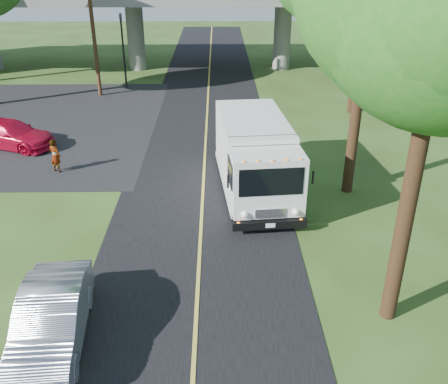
{
  "coord_description": "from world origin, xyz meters",
  "views": [
    {
      "loc": [
        0.64,
        -10.16,
        9.63
      ],
      "look_at": [
        0.86,
        5.75,
        1.6
      ],
      "focal_mm": 40.0,
      "sensor_mm": 36.0,
      "label": 1
    }
  ],
  "objects_px": {
    "utility_pole": "(93,27)",
    "red_sedan": "(11,134)",
    "traffic_signal": "(123,43)",
    "pedestrian": "(55,156)",
    "step_van": "(255,155)",
    "silver_sedan": "(51,321)"
  },
  "relations": [
    {
      "from": "traffic_signal",
      "to": "pedestrian",
      "type": "relative_size",
      "value": 3.25
    },
    {
      "from": "silver_sedan",
      "to": "traffic_signal",
      "type": "bearing_deg",
      "value": 88.95
    },
    {
      "from": "step_van",
      "to": "silver_sedan",
      "type": "bearing_deg",
      "value": -128.73
    },
    {
      "from": "silver_sedan",
      "to": "step_van",
      "type": "bearing_deg",
      "value": 50.57
    },
    {
      "from": "utility_pole",
      "to": "silver_sedan",
      "type": "relative_size",
      "value": 1.94
    },
    {
      "from": "traffic_signal",
      "to": "red_sedan",
      "type": "bearing_deg",
      "value": -109.37
    },
    {
      "from": "red_sedan",
      "to": "pedestrian",
      "type": "xyz_separation_m",
      "value": [
        3.25,
        -3.25,
        0.12
      ]
    },
    {
      "from": "traffic_signal",
      "to": "pedestrian",
      "type": "height_order",
      "value": "traffic_signal"
    },
    {
      "from": "traffic_signal",
      "to": "silver_sedan",
      "type": "xyz_separation_m",
      "value": [
        2.26,
        -26.0,
        -2.44
      ]
    },
    {
      "from": "traffic_signal",
      "to": "red_sedan",
      "type": "relative_size",
      "value": 1.1
    },
    {
      "from": "step_van",
      "to": "pedestrian",
      "type": "relative_size",
      "value": 4.71
    },
    {
      "from": "step_van",
      "to": "pedestrian",
      "type": "distance_m",
      "value": 9.32
    },
    {
      "from": "traffic_signal",
      "to": "silver_sedan",
      "type": "relative_size",
      "value": 1.12
    },
    {
      "from": "utility_pole",
      "to": "red_sedan",
      "type": "distance_m",
      "value": 10.69
    },
    {
      "from": "traffic_signal",
      "to": "silver_sedan",
      "type": "distance_m",
      "value": 26.21
    },
    {
      "from": "traffic_signal",
      "to": "pedestrian",
      "type": "xyz_separation_m",
      "value": [
        -0.84,
        -14.86,
        -2.4
      ]
    },
    {
      "from": "step_van",
      "to": "traffic_signal",
      "type": "bearing_deg",
      "value": 110.4
    },
    {
      "from": "utility_pole",
      "to": "red_sedan",
      "type": "height_order",
      "value": "utility_pole"
    },
    {
      "from": "utility_pole",
      "to": "pedestrian",
      "type": "height_order",
      "value": "utility_pole"
    },
    {
      "from": "utility_pole",
      "to": "red_sedan",
      "type": "xyz_separation_m",
      "value": [
        -2.58,
        -9.61,
        -3.91
      ]
    },
    {
      "from": "red_sedan",
      "to": "pedestrian",
      "type": "height_order",
      "value": "pedestrian"
    },
    {
      "from": "step_van",
      "to": "pedestrian",
      "type": "bearing_deg",
      "value": 161.31
    }
  ]
}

